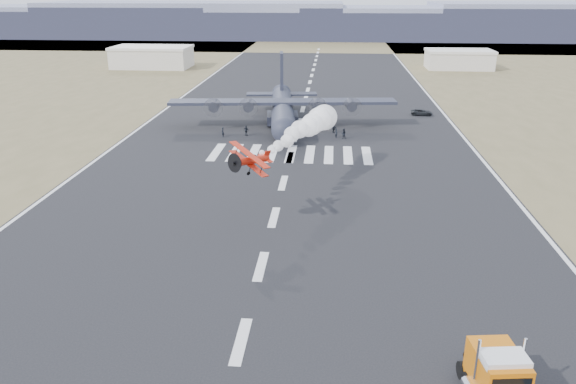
# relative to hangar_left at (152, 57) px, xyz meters

# --- Properties ---
(ground) EXTENTS (500.00, 500.00, 0.00)m
(ground) POSITION_rel_hangar_left_xyz_m (52.00, -145.00, -3.41)
(ground) COLOR black
(ground) RESTS_ON ground
(scrub_far) EXTENTS (500.00, 80.00, 0.00)m
(scrub_far) POSITION_rel_hangar_left_xyz_m (52.00, 85.00, -3.41)
(scrub_far) COLOR brown
(scrub_far) RESTS_ON ground
(runway_markings) EXTENTS (60.00, 260.00, 0.01)m
(runway_markings) POSITION_rel_hangar_left_xyz_m (52.00, -85.00, -3.40)
(runway_markings) COLOR silver
(runway_markings) RESTS_ON ground
(ridge_seg_b) EXTENTS (150.00, 50.00, 15.00)m
(ridge_seg_b) POSITION_rel_hangar_left_xyz_m (-78.00, 115.00, 4.09)
(ridge_seg_b) COLOR slate
(ridge_seg_b) RESTS_ON ground
(ridge_seg_c) EXTENTS (150.00, 50.00, 17.00)m
(ridge_seg_c) POSITION_rel_hangar_left_xyz_m (-13.00, 115.00, 5.09)
(ridge_seg_c) COLOR slate
(ridge_seg_c) RESTS_ON ground
(ridge_seg_d) EXTENTS (150.00, 50.00, 13.00)m
(ridge_seg_d) POSITION_rel_hangar_left_xyz_m (52.00, 115.00, 3.09)
(ridge_seg_d) COLOR slate
(ridge_seg_d) RESTS_ON ground
(ridge_seg_e) EXTENTS (150.00, 50.00, 15.00)m
(ridge_seg_e) POSITION_rel_hangar_left_xyz_m (117.00, 115.00, 4.09)
(ridge_seg_e) COLOR slate
(ridge_seg_e) RESTS_ON ground
(hangar_left) EXTENTS (24.50, 14.50, 6.70)m
(hangar_left) POSITION_rel_hangar_left_xyz_m (0.00, 0.00, 0.00)
(hangar_left) COLOR beige
(hangar_left) RESTS_ON ground
(hangar_right) EXTENTS (20.50, 12.50, 5.90)m
(hangar_right) POSITION_rel_hangar_left_xyz_m (98.00, 5.00, -0.40)
(hangar_right) COLOR beige
(hangar_right) RESTS_ON ground
(semi_truck) EXTENTS (3.83, 9.02, 3.98)m
(semi_truck) POSITION_rel_hangar_left_xyz_m (69.28, -150.67, -1.45)
(semi_truck) COLOR black
(semi_truck) RESTS_ON ground
(aerobatic_biplane) EXTENTS (5.50, 5.42, 3.13)m
(aerobatic_biplane) POSITION_rel_hangar_left_xyz_m (49.77, -123.15, 4.05)
(aerobatic_biplane) COLOR red
(smoke_trail) EXTENTS (8.82, 21.18, 3.64)m
(smoke_trail) POSITION_rel_hangar_left_xyz_m (55.96, -105.48, 4.19)
(smoke_trail) COLOR white
(transport_aircraft) EXTENTS (42.37, 34.81, 12.22)m
(transport_aircraft) POSITION_rel_hangar_left_xyz_m (48.89, -74.99, -0.26)
(transport_aircraft) COLOR #222433
(transport_aircraft) RESTS_ON ground
(support_vehicle) EXTENTS (4.50, 2.34, 1.21)m
(support_vehicle) POSITION_rel_hangar_left_xyz_m (76.65, -64.93, -2.80)
(support_vehicle) COLOR black
(support_vehicle) RESTS_ON ground
(crew_a) EXTENTS (0.72, 0.75, 1.60)m
(crew_a) POSITION_rel_hangar_left_xyz_m (59.16, -84.48, -2.61)
(crew_a) COLOR black
(crew_a) RESTS_ON ground
(crew_b) EXTENTS (0.91, 0.62, 1.77)m
(crew_b) POSITION_rel_hangar_left_xyz_m (60.42, -84.94, -2.52)
(crew_b) COLOR black
(crew_b) RESTS_ON ground
(crew_c) EXTENTS (1.28, 1.11, 1.83)m
(crew_c) POSITION_rel_hangar_left_xyz_m (48.83, -78.35, -2.49)
(crew_c) COLOR black
(crew_c) RESTS_ON ground
(crew_d) EXTENTS (1.17, 0.82, 1.81)m
(crew_d) POSITION_rel_hangar_left_xyz_m (43.26, -84.26, -2.50)
(crew_d) COLOR black
(crew_d) RESTS_ON ground
(crew_e) EXTENTS (0.74, 0.93, 1.65)m
(crew_e) POSITION_rel_hangar_left_xyz_m (47.69, -79.00, -2.58)
(crew_e) COLOR black
(crew_e) RESTS_ON ground
(crew_f) EXTENTS (1.19, 1.75, 1.80)m
(crew_f) POSITION_rel_hangar_left_xyz_m (58.70, -80.87, -2.51)
(crew_f) COLOR black
(crew_f) RESTS_ON ground
(crew_g) EXTENTS (0.55, 0.66, 1.72)m
(crew_g) POSITION_rel_hangar_left_xyz_m (39.25, -85.45, -2.55)
(crew_g) COLOR black
(crew_g) RESTS_ON ground
(crew_h) EXTENTS (0.69, 0.89, 1.62)m
(crew_h) POSITION_rel_hangar_left_xyz_m (47.48, -81.59, -2.60)
(crew_h) COLOR black
(crew_h) RESTS_ON ground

